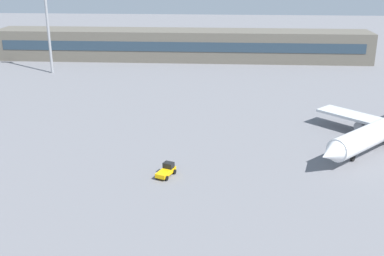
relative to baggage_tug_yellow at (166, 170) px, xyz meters
name	(u,v)px	position (x,y,z in m)	size (l,w,h in m)	color
ground_plane	(145,144)	(-5.03, 12.02, -0.80)	(400.00, 400.00, 0.00)	slate
terminal_building	(182,45)	(-5.03, 83.29, 3.70)	(112.52, 12.13, 9.00)	#5B564C
baggage_tug_yellow	(166,170)	(0.00, 0.00, 0.00)	(2.81, 3.90, 1.75)	#F2B20C
floodlight_tower_west	(46,10)	(-38.61, 62.79, 15.84)	(3.20, 0.80, 29.14)	gray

